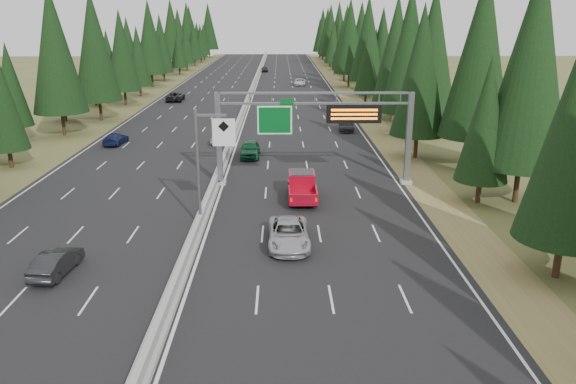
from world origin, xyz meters
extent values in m
cube|color=black|center=(0.00, 80.00, 0.04)|extent=(32.00, 260.00, 0.08)
cube|color=olive|center=(17.80, 80.00, 0.03)|extent=(3.60, 260.00, 0.06)
cube|color=#4F5527|center=(-17.80, 80.00, 0.03)|extent=(3.60, 260.00, 0.06)
cube|color=gray|center=(0.00, 80.00, 0.23)|extent=(0.70, 260.00, 0.30)
cube|color=gray|center=(0.00, 80.00, 0.63)|extent=(0.30, 260.00, 0.60)
cube|color=slate|center=(0.35, 35.00, 3.98)|extent=(0.45, 0.45, 7.80)
cube|color=gray|center=(0.35, 35.00, 0.23)|extent=(0.90, 0.90, 0.30)
cube|color=slate|center=(16.20, 35.00, 3.98)|extent=(0.45, 0.45, 7.80)
cube|color=gray|center=(16.20, 35.00, 0.23)|extent=(0.90, 0.90, 0.30)
cube|color=slate|center=(8.28, 35.00, 7.80)|extent=(15.85, 0.35, 0.16)
cube|color=slate|center=(8.28, 35.00, 6.96)|extent=(15.85, 0.35, 0.16)
cube|color=#054C19|center=(5.00, 34.75, 5.63)|extent=(3.00, 0.10, 2.50)
cube|color=silver|center=(5.00, 34.69, 5.63)|extent=(2.85, 0.02, 2.35)
cube|color=#054C19|center=(6.00, 34.75, 7.13)|extent=(1.10, 0.10, 0.45)
cube|color=black|center=(11.50, 34.70, 6.13)|extent=(4.50, 0.40, 1.50)
cube|color=orange|center=(11.50, 34.48, 6.48)|extent=(3.80, 0.02, 0.18)
cube|color=orange|center=(11.50, 34.48, 6.13)|extent=(3.80, 0.02, 0.18)
cube|color=orange|center=(11.50, 34.48, 5.78)|extent=(3.80, 0.02, 0.18)
cylinder|color=slate|center=(0.00, 25.00, 4.08)|extent=(0.20, 0.20, 8.00)
cube|color=gray|center=(0.00, 25.00, 0.18)|extent=(0.50, 0.50, 0.20)
cube|color=slate|center=(1.00, 25.00, 7.68)|extent=(2.00, 0.15, 0.15)
cube|color=silver|center=(1.80, 24.88, 6.58)|extent=(1.50, 0.06, 1.80)
cylinder|color=black|center=(20.61, 17.00, 1.16)|extent=(0.40, 0.40, 2.32)
cylinder|color=black|center=(20.73, 30.08, 0.89)|extent=(0.40, 0.40, 1.78)
cone|color=black|center=(20.73, 30.08, 6.46)|extent=(4.01, 4.01, 9.36)
cylinder|color=black|center=(23.64, 30.16, 1.44)|extent=(0.40, 0.40, 2.88)
cone|color=black|center=(23.64, 30.16, 10.45)|extent=(6.49, 6.49, 15.14)
cylinder|color=black|center=(19.15, 44.33, 1.21)|extent=(0.40, 0.40, 2.42)
cone|color=black|center=(19.15, 44.33, 8.78)|extent=(5.45, 5.45, 12.72)
cylinder|color=black|center=(23.66, 41.05, 1.46)|extent=(0.40, 0.40, 2.92)
cone|color=black|center=(23.66, 41.05, 10.58)|extent=(6.57, 6.57, 15.33)
cylinder|color=black|center=(20.56, 56.49, 1.35)|extent=(0.40, 0.40, 2.70)
cone|color=black|center=(20.56, 56.49, 9.79)|extent=(6.08, 6.08, 14.18)
cylinder|color=black|center=(23.19, 55.88, 1.39)|extent=(0.40, 0.40, 2.78)
cone|color=black|center=(23.19, 55.88, 10.08)|extent=(6.26, 6.26, 14.60)
cylinder|color=black|center=(20.99, 66.94, 1.24)|extent=(0.40, 0.40, 2.49)
cone|color=black|center=(20.99, 66.94, 9.01)|extent=(5.59, 5.59, 13.05)
cylinder|color=black|center=(23.45, 69.16, 1.45)|extent=(0.40, 0.40, 2.89)
cone|color=black|center=(23.45, 69.16, 10.48)|extent=(6.50, 6.50, 15.18)
cylinder|color=black|center=(19.32, 80.28, 0.89)|extent=(0.40, 0.40, 1.78)
cone|color=black|center=(19.32, 80.28, 6.44)|extent=(4.00, 4.00, 9.33)
cylinder|color=black|center=(23.92, 80.48, 1.38)|extent=(0.40, 0.40, 2.76)
cone|color=black|center=(23.92, 80.48, 10.00)|extent=(6.21, 6.21, 14.49)
cylinder|color=black|center=(20.97, 91.08, 1.39)|extent=(0.40, 0.40, 2.78)
cone|color=black|center=(20.97, 91.08, 10.09)|extent=(6.26, 6.26, 14.61)
cylinder|color=black|center=(23.70, 92.01, 1.24)|extent=(0.40, 0.40, 2.49)
cone|color=black|center=(23.70, 92.01, 9.02)|extent=(5.60, 5.60, 13.06)
cylinder|color=black|center=(19.37, 104.32, 1.39)|extent=(0.40, 0.40, 2.78)
cone|color=black|center=(19.37, 104.32, 10.09)|extent=(6.26, 6.26, 14.61)
cylinder|color=black|center=(24.69, 104.86, 0.93)|extent=(0.40, 0.40, 1.87)
cone|color=black|center=(24.69, 104.86, 6.77)|extent=(4.20, 4.20, 9.80)
cylinder|color=black|center=(19.74, 116.11, 1.21)|extent=(0.40, 0.40, 2.42)
cone|color=black|center=(19.74, 116.11, 8.78)|extent=(5.45, 5.45, 12.71)
cylinder|color=black|center=(23.33, 116.85, 1.37)|extent=(0.40, 0.40, 2.74)
cone|color=black|center=(23.33, 116.85, 9.93)|extent=(6.16, 6.16, 14.38)
cylinder|color=black|center=(20.65, 130.64, 1.05)|extent=(0.40, 0.40, 2.11)
cone|color=black|center=(20.65, 130.64, 7.63)|extent=(4.74, 4.74, 11.05)
cylinder|color=black|center=(24.93, 129.03, 1.01)|extent=(0.40, 0.40, 2.02)
cone|color=black|center=(24.93, 129.03, 7.33)|extent=(4.55, 4.55, 10.61)
cylinder|color=black|center=(19.58, 142.41, 1.01)|extent=(0.40, 0.40, 2.03)
cone|color=black|center=(19.58, 142.41, 7.35)|extent=(4.56, 4.56, 10.64)
cylinder|color=black|center=(23.25, 143.94, 1.35)|extent=(0.40, 0.40, 2.69)
cone|color=black|center=(23.25, 143.94, 9.76)|extent=(6.06, 6.06, 14.14)
cylinder|color=black|center=(19.99, 155.78, 1.39)|extent=(0.40, 0.40, 2.78)
cone|color=black|center=(19.99, 155.78, 10.06)|extent=(6.25, 6.25, 14.57)
cylinder|color=black|center=(24.73, 156.24, 1.37)|extent=(0.40, 0.40, 2.73)
cone|color=black|center=(24.73, 156.24, 9.91)|extent=(6.15, 6.15, 14.36)
cylinder|color=black|center=(20.05, 166.90, 1.33)|extent=(0.40, 0.40, 2.67)
cone|color=black|center=(20.05, 166.90, 9.68)|extent=(6.01, 6.01, 14.02)
cylinder|color=black|center=(23.69, 168.62, 1.14)|extent=(0.40, 0.40, 2.29)
cone|color=black|center=(23.69, 168.62, 8.30)|extent=(5.15, 5.15, 12.01)
cylinder|color=black|center=(19.60, 180.79, 1.32)|extent=(0.40, 0.40, 2.65)
cone|color=black|center=(19.60, 180.79, 9.60)|extent=(5.96, 5.96, 13.91)
cylinder|color=black|center=(24.70, 178.75, 1.49)|extent=(0.40, 0.40, 2.98)
cone|color=black|center=(24.70, 178.75, 10.81)|extent=(6.71, 6.71, 15.66)
cylinder|color=black|center=(19.31, 190.65, 1.06)|extent=(0.40, 0.40, 2.13)
cone|color=black|center=(19.31, 190.65, 7.71)|extent=(4.79, 4.79, 11.17)
cylinder|color=black|center=(24.30, 191.77, 0.90)|extent=(0.40, 0.40, 1.81)
cone|color=black|center=(24.30, 191.77, 6.56)|extent=(4.07, 4.07, 9.50)
cylinder|color=black|center=(-20.22, 41.23, 0.88)|extent=(0.40, 0.40, 1.77)
cone|color=black|center=(-20.22, 41.23, 6.40)|extent=(3.97, 3.97, 9.27)
cylinder|color=black|center=(-20.69, 56.37, 1.41)|extent=(0.40, 0.40, 2.82)
cone|color=black|center=(-20.69, 56.37, 10.21)|extent=(6.34, 6.34, 14.78)
cylinder|color=black|center=(-24.86, 53.12, 0.89)|extent=(0.40, 0.40, 1.79)
cone|color=black|center=(-24.86, 53.12, 6.48)|extent=(4.02, 4.02, 9.38)
cylinder|color=black|center=(-19.26, 66.32, 1.39)|extent=(0.40, 0.40, 2.78)
cone|color=black|center=(-19.26, 66.32, 10.08)|extent=(6.25, 6.25, 14.59)
cylinder|color=black|center=(-24.06, 66.11, 1.08)|extent=(0.40, 0.40, 2.17)
cone|color=black|center=(-24.06, 66.11, 7.86)|extent=(4.88, 4.88, 11.38)
cylinder|color=black|center=(-19.57, 80.41, 1.20)|extent=(0.40, 0.40, 2.40)
cone|color=black|center=(-19.57, 80.41, 8.68)|extent=(5.39, 5.39, 12.58)
cylinder|color=black|center=(-24.46, 80.63, 1.07)|extent=(0.40, 0.40, 2.14)
cone|color=black|center=(-24.46, 80.63, 7.75)|extent=(4.81, 4.81, 11.22)
cylinder|color=black|center=(-19.66, 91.04, 0.99)|extent=(0.40, 0.40, 1.97)
cone|color=black|center=(-19.66, 91.04, 7.16)|extent=(4.44, 4.44, 10.37)
cylinder|color=black|center=(-24.99, 91.08, 0.93)|extent=(0.40, 0.40, 1.87)
cone|color=black|center=(-24.99, 91.08, 6.77)|extent=(4.20, 4.20, 9.81)
cylinder|color=black|center=(-20.55, 105.19, 1.37)|extent=(0.40, 0.40, 2.74)
cone|color=black|center=(-20.55, 105.19, 9.92)|extent=(6.16, 6.16, 14.37)
cylinder|color=black|center=(-24.83, 104.62, 1.11)|extent=(0.40, 0.40, 2.22)
cone|color=black|center=(-24.83, 104.62, 8.04)|extent=(4.99, 4.99, 11.65)
cylinder|color=black|center=(-20.37, 116.31, 0.96)|extent=(0.40, 0.40, 1.93)
cone|color=black|center=(-20.37, 116.31, 6.99)|extent=(4.34, 4.34, 10.13)
cylinder|color=black|center=(-23.66, 118.10, 1.31)|extent=(0.40, 0.40, 2.61)
cone|color=black|center=(-23.66, 118.10, 9.47)|extent=(5.88, 5.88, 13.71)
cylinder|color=black|center=(-19.32, 130.41, 0.91)|extent=(0.40, 0.40, 1.81)
cone|color=black|center=(-19.32, 130.41, 6.57)|extent=(4.08, 4.08, 9.51)
cylinder|color=black|center=(-23.24, 128.68, 1.16)|extent=(0.40, 0.40, 2.32)
cone|color=black|center=(-23.24, 128.68, 8.40)|extent=(5.22, 5.22, 12.17)
cylinder|color=black|center=(-19.20, 141.20, 0.98)|extent=(0.40, 0.40, 1.96)
cone|color=black|center=(-19.20, 141.20, 7.12)|extent=(4.42, 4.42, 10.31)
cylinder|color=black|center=(-23.26, 143.70, 1.47)|extent=(0.40, 0.40, 2.93)
cone|color=black|center=(-23.26, 143.70, 10.64)|extent=(6.60, 6.60, 15.41)
cylinder|color=black|center=(-19.36, 156.37, 1.03)|extent=(0.40, 0.40, 2.05)
cone|color=black|center=(-19.36, 156.37, 7.45)|extent=(4.62, 4.62, 10.78)
cylinder|color=black|center=(-23.60, 156.06, 1.29)|extent=(0.40, 0.40, 2.59)
cone|color=black|center=(-23.60, 156.06, 9.38)|extent=(5.82, 5.82, 13.58)
cylinder|color=black|center=(-19.11, 168.67, 0.94)|extent=(0.40, 0.40, 1.89)
cone|color=black|center=(-19.11, 168.67, 6.85)|extent=(4.25, 4.25, 9.92)
cylinder|color=black|center=(-23.01, 168.66, 1.46)|extent=(0.40, 0.40, 2.92)
cone|color=black|center=(-23.01, 168.66, 10.59)|extent=(6.57, 6.57, 15.33)
cylinder|color=black|center=(-19.39, 178.15, 0.95)|extent=(0.40, 0.40, 1.90)
cone|color=black|center=(-19.39, 178.15, 6.87)|extent=(4.26, 4.26, 9.95)
cylinder|color=black|center=(-24.18, 181.13, 1.39)|extent=(0.40, 0.40, 2.78)
cone|color=black|center=(-24.18, 181.13, 10.06)|extent=(6.24, 6.24, 14.57)
cylinder|color=black|center=(-19.18, 190.66, 1.47)|extent=(0.40, 0.40, 2.95)
cone|color=black|center=(-19.18, 190.66, 10.68)|extent=(6.63, 6.63, 15.46)
cylinder|color=black|center=(-23.57, 192.48, 0.98)|extent=(0.40, 0.40, 1.96)
cone|color=black|center=(-23.57, 192.48, 7.10)|extent=(4.41, 4.41, 10.29)
imported|color=#A8A7AC|center=(5.95, 21.53, 0.84)|extent=(2.65, 5.53, 1.52)
cylinder|color=black|center=(6.23, 28.97, 0.51)|extent=(0.32, 0.86, 0.86)
cylinder|color=black|center=(8.05, 28.97, 0.51)|extent=(0.32, 0.86, 0.86)
cylinder|color=black|center=(6.23, 32.50, 0.51)|extent=(0.32, 0.86, 0.86)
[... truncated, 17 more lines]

